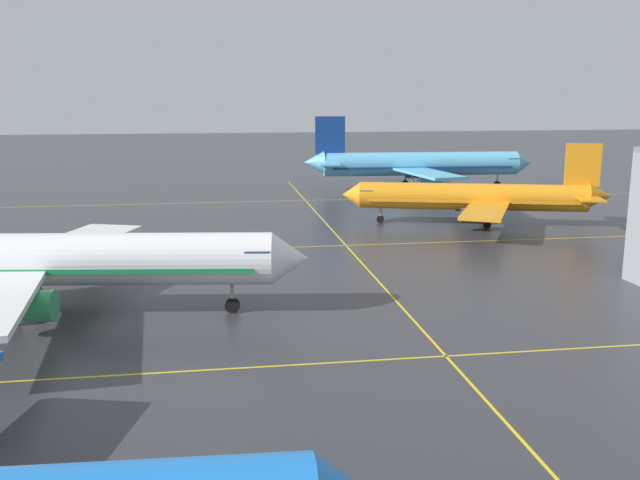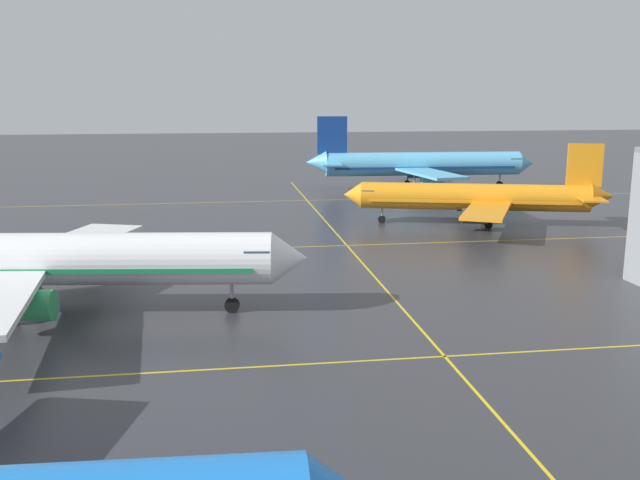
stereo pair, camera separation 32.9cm
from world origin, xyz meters
name	(u,v)px [view 1 (the left image)]	position (x,y,z in m)	size (l,w,h in m)	color
airliner_second_row	(44,260)	(-27.55, 45.74, 4.25)	(40.04, 34.25, 12.45)	white
airliner_third_row	(476,197)	(18.87, 76.54, 3.63)	(33.69, 28.71, 10.63)	orange
airliner_far_left_stand	(418,164)	(21.69, 111.95, 4.39)	(41.32, 35.61, 12.85)	#5BB7E5
taxiway_markings	(383,286)	(0.00, 49.56, 0.00)	(155.15, 151.25, 0.01)	yellow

